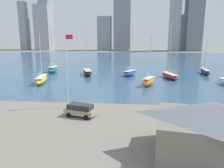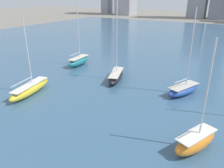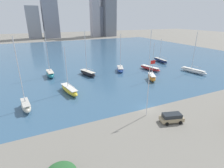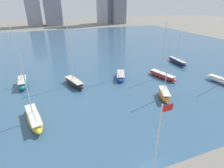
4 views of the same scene
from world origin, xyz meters
name	(u,v)px [view 4 (image 4 of 4)]	position (x,y,z in m)	size (l,w,h in m)	color
harbor_water	(71,50)	(0.00, 70.00, 0.00)	(180.00, 140.00, 0.00)	#385B7A
flag_pole	(156,153)	(-2.13, -2.48, 6.64)	(1.24, 0.14, 12.30)	silver
sailboat_teal	(22,83)	(-18.02, 34.25, 1.15)	(2.81, 7.85, 15.81)	#1E757F
sailboat_black	(74,82)	(-5.25, 30.09, 0.98)	(5.00, 9.12, 15.90)	black
sailboat_blue	(121,76)	(8.20, 30.05, 0.95)	(5.32, 7.95, 14.38)	#284CA8
sailboat_navy	(177,61)	(32.73, 35.46, 0.89)	(2.52, 10.59, 10.92)	#19234C
sailboat_orange	(164,94)	(12.89, 15.78, 1.13)	(4.59, 6.80, 12.46)	orange
sailboat_yellow	(34,118)	(-14.85, 16.76, 0.99)	(4.10, 10.07, 12.83)	yellow
sailboat_red	(162,75)	(19.85, 26.24, 0.88)	(4.62, 10.12, 15.68)	#B72828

